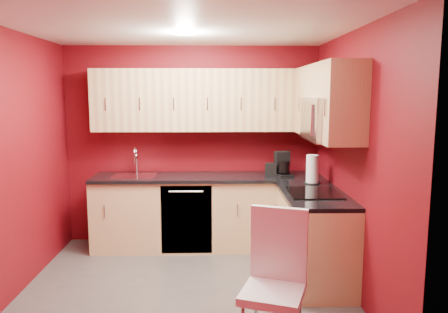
{
  "coord_description": "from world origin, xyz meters",
  "views": [
    {
      "loc": [
        0.27,
        -4.07,
        1.91
      ],
      "look_at": [
        0.38,
        0.55,
        1.24
      ],
      "focal_mm": 35.0,
      "sensor_mm": 36.0,
      "label": 1
    }
  ],
  "objects_px": {
    "paper_towel": "(312,169)",
    "dining_chair": "(273,285)",
    "microwave": "(327,119)",
    "sink": "(134,173)",
    "napkin_holder": "(271,169)",
    "coffee_maker": "(284,164)"
  },
  "relations": [
    {
      "from": "paper_towel",
      "to": "dining_chair",
      "type": "xyz_separation_m",
      "value": [
        -0.67,
        -1.78,
        -0.54
      ]
    },
    {
      "from": "microwave",
      "to": "dining_chair",
      "type": "relative_size",
      "value": 0.71
    },
    {
      "from": "sink",
      "to": "napkin_holder",
      "type": "height_order",
      "value": "sink"
    },
    {
      "from": "dining_chair",
      "to": "microwave",
      "type": "bearing_deg",
      "value": 81.46
    },
    {
      "from": "sink",
      "to": "napkin_holder",
      "type": "relative_size",
      "value": 3.43
    },
    {
      "from": "dining_chair",
      "to": "coffee_maker",
      "type": "bearing_deg",
      "value": 98.86
    },
    {
      "from": "sink",
      "to": "coffee_maker",
      "type": "bearing_deg",
      "value": -2.59
    },
    {
      "from": "napkin_holder",
      "to": "sink",
      "type": "bearing_deg",
      "value": 178.86
    },
    {
      "from": "napkin_holder",
      "to": "dining_chair",
      "type": "xyz_separation_m",
      "value": [
        -0.28,
        -2.26,
        -0.45
      ]
    },
    {
      "from": "microwave",
      "to": "paper_towel",
      "type": "xyz_separation_m",
      "value": [
        -0.02,
        0.49,
        -0.59
      ]
    },
    {
      "from": "coffee_maker",
      "to": "napkin_holder",
      "type": "height_order",
      "value": "coffee_maker"
    },
    {
      "from": "microwave",
      "to": "napkin_holder",
      "type": "xyz_separation_m",
      "value": [
        -0.41,
        0.97,
        -0.67
      ]
    },
    {
      "from": "napkin_holder",
      "to": "coffee_maker",
      "type": "bearing_deg",
      "value": -18.65
    },
    {
      "from": "paper_towel",
      "to": "sink",
      "type": "bearing_deg",
      "value": 166.2
    },
    {
      "from": "napkin_holder",
      "to": "dining_chair",
      "type": "bearing_deg",
      "value": -97.04
    },
    {
      "from": "microwave",
      "to": "coffee_maker",
      "type": "distance_m",
      "value": 1.13
    },
    {
      "from": "coffee_maker",
      "to": "microwave",
      "type": "bearing_deg",
      "value": -89.0
    },
    {
      "from": "coffee_maker",
      "to": "paper_towel",
      "type": "bearing_deg",
      "value": -75.06
    },
    {
      "from": "napkin_holder",
      "to": "microwave",
      "type": "bearing_deg",
      "value": -66.85
    },
    {
      "from": "microwave",
      "to": "sink",
      "type": "xyz_separation_m",
      "value": [
        -2.09,
        1.0,
        -0.72
      ]
    },
    {
      "from": "sink",
      "to": "coffee_maker",
      "type": "relative_size",
      "value": 1.74
    },
    {
      "from": "sink",
      "to": "napkin_holder",
      "type": "distance_m",
      "value": 1.68
    }
  ]
}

